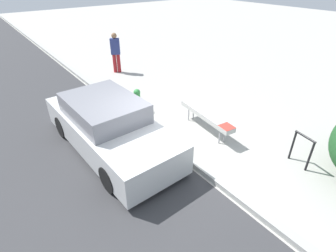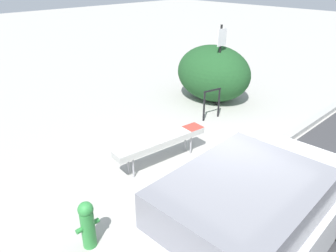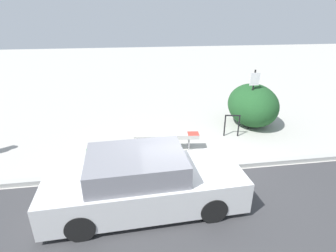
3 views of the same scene
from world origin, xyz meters
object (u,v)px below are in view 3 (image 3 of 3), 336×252
object	(u,v)px
bike_rack	(232,123)
sign_post	(252,95)
fire_hydrant	(91,158)
parked_car_near	(143,182)
bench	(167,136)

from	to	relation	value
bike_rack	sign_post	bearing A→B (deg)	29.55
fire_hydrant	sign_post	bearing A→B (deg)	20.69
bike_rack	parked_car_near	size ratio (longest dim) A/B	0.18
sign_post	fire_hydrant	xyz separation A→B (m)	(-5.67, -2.14, -0.98)
bike_rack	sign_post	size ratio (longest dim) A/B	0.36
parked_car_near	bench	bearing A→B (deg)	68.34
bench	bike_rack	bearing A→B (deg)	22.09
bike_rack	fire_hydrant	world-z (taller)	bike_rack
bench	fire_hydrant	size ratio (longest dim) A/B	2.76
bench	sign_post	xyz separation A→B (m)	(3.38, 1.22, 0.89)
fire_hydrant	bike_rack	bearing A→B (deg)	18.87
sign_post	fire_hydrant	size ratio (longest dim) A/B	3.01
bench	fire_hydrant	xyz separation A→B (m)	(-2.28, -0.92, -0.09)
fire_hydrant	parked_car_near	xyz separation A→B (m)	(1.37, -1.67, 0.22)
sign_post	parked_car_near	bearing A→B (deg)	-138.45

